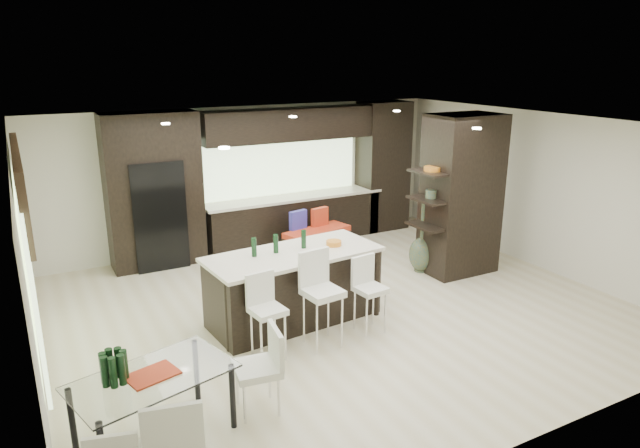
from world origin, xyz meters
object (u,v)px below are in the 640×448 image
stool_left (268,326)px  floor_vase (423,237)px  stool_right (370,302)px  bench (317,242)px  kitchen_island (294,286)px  dining_table (155,409)px  chair_near (175,445)px  stool_mid (323,309)px  chair_end (257,374)px

stool_left → floor_vase: 3.82m
stool_right → bench: bearing=68.4°
kitchen_island → dining_table: kitchen_island is taller
dining_table → chair_near: 0.75m
stool_right → chair_near: 3.51m
floor_vase → dining_table: floor_vase is taller
stool_right → floor_vase: bearing=29.3°
floor_vase → dining_table: (-5.10, -2.43, -0.26)m
floor_vase → chair_near: bearing=-148.2°
kitchen_island → chair_near: 3.42m
stool_right → floor_vase: 2.51m
stool_right → bench: (0.82, 3.06, -0.17)m
stool_left → chair_near: (-1.58, -1.69, 0.01)m
stool_right → chair_near: bearing=-157.7°
stool_left → chair_near: 2.32m
stool_mid → dining_table: stool_mid is taller
dining_table → chair_end: 1.05m
stool_left → chair_end: bearing=-126.1°
floor_vase → chair_end: 4.73m
stool_right → dining_table: bearing=-169.3°
kitchen_island → dining_table: 2.93m
stool_mid → stool_left: bearing=171.6°
stool_left → floor_vase: size_ratio=0.71×
stool_left → bench: stool_left is taller
kitchen_island → chair_near: kitchen_island is taller
stool_right → chair_near: size_ratio=0.94×
kitchen_island → bench: (1.57, 2.26, -0.25)m
stool_left → chair_end: 1.09m
chair_near → dining_table: bearing=102.8°
kitchen_island → floor_vase: 2.85m
floor_vase → dining_table: bearing=-154.6°
kitchen_island → bench: bearing=50.3°
bench → chair_end: bearing=-138.5°
stool_left → stool_mid: size_ratio=0.87×
stool_right → floor_vase: size_ratio=0.69×
dining_table → bench: bearing=30.6°
chair_near → stool_left: bearing=59.6°
floor_vase → dining_table: 5.66m
stool_mid → chair_near: 2.86m
bench → stool_right: bearing=-118.2°
stool_left → floor_vase: floor_vase is taller
stool_left → floor_vase: (3.52, 1.47, 0.18)m
kitchen_island → dining_table: (-2.33, -1.77, -0.15)m
bench → dining_table: dining_table is taller
floor_vase → kitchen_island: bearing=-166.6°
stool_mid → bench: 3.48m
dining_table → stool_right: bearing=2.0°
chair_near → chair_end: (1.05, 0.74, -0.03)m
kitchen_island → stool_left: (-0.75, -0.81, -0.07)m
kitchen_island → stool_left: size_ratio=2.78×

